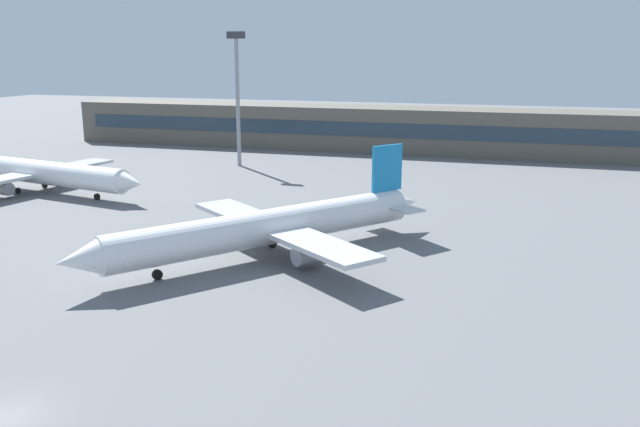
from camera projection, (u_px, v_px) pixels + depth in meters
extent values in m
plane|color=slate|center=(267.00, 235.00, 74.79)|extent=(400.00, 400.00, 0.00)
cube|color=#5B564C|center=(389.00, 129.00, 137.50)|extent=(140.43, 12.00, 9.00)
cube|color=#263847|center=(383.00, 130.00, 131.78)|extent=(133.41, 0.16, 2.80)
cylinder|color=white|center=(269.00, 227.00, 66.33)|extent=(23.34, 29.24, 3.58)
cone|color=white|center=(80.00, 260.00, 55.79)|extent=(5.09, 5.20, 3.40)
cone|color=white|center=(405.00, 203.00, 76.77)|extent=(4.16, 4.37, 2.51)
cube|color=#197FBF|center=(387.00, 168.00, 74.11)|extent=(2.77, 3.51, 5.19)
cube|color=silver|center=(388.00, 204.00, 75.27)|extent=(9.12, 7.79, 0.23)
cube|color=silver|center=(277.00, 228.00, 66.93)|extent=(25.30, 20.67, 0.47)
cylinder|color=gray|center=(249.00, 229.00, 71.71)|extent=(3.32, 3.54, 1.89)
cylinder|color=gray|center=(309.00, 254.00, 62.78)|extent=(3.32, 3.54, 1.89)
cylinder|color=black|center=(157.00, 275.00, 60.22)|extent=(0.87, 0.98, 0.94)
cylinder|color=black|center=(272.00, 244.00, 69.96)|extent=(0.87, 0.98, 0.94)
cylinder|color=black|center=(298.00, 255.00, 66.09)|extent=(0.87, 0.98, 0.94)
cylinder|color=white|center=(38.00, 172.00, 97.18)|extent=(32.85, 9.42, 3.46)
cone|color=white|center=(131.00, 183.00, 89.06)|extent=(4.34, 3.93, 3.29)
cube|color=silver|center=(34.00, 173.00, 97.66)|extent=(9.31, 27.65, 0.46)
cylinder|color=gray|center=(3.00, 188.00, 93.27)|extent=(3.20, 2.33, 1.82)
cylinder|color=gray|center=(65.00, 176.00, 102.66)|extent=(3.20, 2.33, 1.82)
cylinder|color=black|center=(97.00, 197.00, 92.59)|extent=(0.96, 0.53, 0.91)
cylinder|color=black|center=(18.00, 191.00, 96.58)|extent=(0.96, 0.53, 0.91)
cylinder|color=black|center=(45.00, 185.00, 100.65)|extent=(0.96, 0.53, 0.91)
cylinder|color=gray|center=(238.00, 104.00, 117.85)|extent=(0.70, 0.70, 22.34)
cube|color=#333338|center=(236.00, 35.00, 115.05)|extent=(3.20, 0.80, 1.20)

